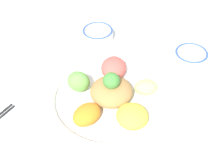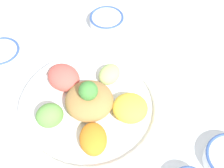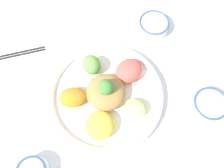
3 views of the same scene
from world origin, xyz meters
TOP-DOWN VIEW (x-y plane):
  - ground_plane at (0.00, 0.00)m, footprint 2.40×2.40m
  - salad_platter at (0.01, -0.03)m, footprint 0.35×0.35m
  - sauce_bowl_red at (0.30, -0.13)m, footprint 0.11×0.11m
  - sauce_bowl_dark at (0.06, -0.35)m, footprint 0.11×0.11m

SIDE VIEW (x-z plane):
  - ground_plane at x=0.00m, z-range 0.00..0.00m
  - sauce_bowl_dark at x=0.06m, z-range 0.00..0.04m
  - sauce_bowl_red at x=0.30m, z-range 0.00..0.04m
  - salad_platter at x=0.01m, z-range -0.03..0.08m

